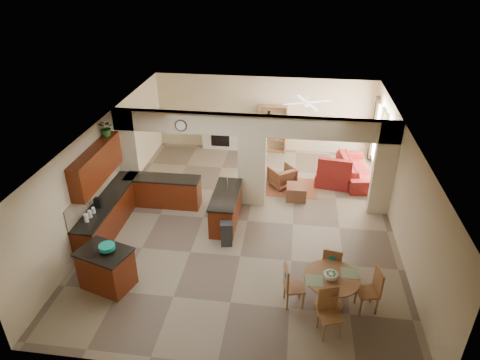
# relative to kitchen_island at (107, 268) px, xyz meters

# --- Properties ---
(floor) EXTENTS (10.00, 10.00, 0.00)m
(floor) POSITION_rel_kitchen_island_xyz_m (2.83, 3.02, -0.49)
(floor) COLOR #7F7158
(floor) RESTS_ON ground
(ceiling) EXTENTS (10.00, 10.00, 0.00)m
(ceiling) POSITION_rel_kitchen_island_xyz_m (2.83, 3.02, 2.31)
(ceiling) COLOR white
(ceiling) RESTS_ON wall_back
(wall_back) EXTENTS (8.00, 0.00, 8.00)m
(wall_back) POSITION_rel_kitchen_island_xyz_m (2.83, 8.02, 0.91)
(wall_back) COLOR beige
(wall_back) RESTS_ON floor
(wall_front) EXTENTS (8.00, 0.00, 8.00)m
(wall_front) POSITION_rel_kitchen_island_xyz_m (2.83, -1.98, 0.91)
(wall_front) COLOR beige
(wall_front) RESTS_ON floor
(wall_left) EXTENTS (0.00, 10.00, 10.00)m
(wall_left) POSITION_rel_kitchen_island_xyz_m (-1.17, 3.02, 0.91)
(wall_left) COLOR beige
(wall_left) RESTS_ON floor
(wall_right) EXTENTS (0.00, 10.00, 10.00)m
(wall_right) POSITION_rel_kitchen_island_xyz_m (6.83, 3.02, 0.91)
(wall_right) COLOR beige
(wall_right) RESTS_ON floor
(partition_left_pier) EXTENTS (0.60, 0.25, 2.80)m
(partition_left_pier) POSITION_rel_kitchen_island_xyz_m (-0.87, 4.02, 0.91)
(partition_left_pier) COLOR beige
(partition_left_pier) RESTS_ON floor
(partition_center_pier) EXTENTS (0.80, 0.25, 2.20)m
(partition_center_pier) POSITION_rel_kitchen_island_xyz_m (2.83, 4.02, 0.61)
(partition_center_pier) COLOR beige
(partition_center_pier) RESTS_ON floor
(partition_right_pier) EXTENTS (0.60, 0.25, 2.80)m
(partition_right_pier) POSITION_rel_kitchen_island_xyz_m (6.53, 4.02, 0.91)
(partition_right_pier) COLOR beige
(partition_right_pier) RESTS_ON floor
(partition_header) EXTENTS (8.00, 0.25, 0.60)m
(partition_header) POSITION_rel_kitchen_island_xyz_m (2.83, 4.02, 2.01)
(partition_header) COLOR beige
(partition_header) RESTS_ON partition_center_pier
(kitchen_counter) EXTENTS (2.52, 3.29, 1.48)m
(kitchen_counter) POSITION_rel_kitchen_island_xyz_m (-0.43, 2.77, -0.02)
(kitchen_counter) COLOR #451607
(kitchen_counter) RESTS_ON floor
(upper_cabinets) EXTENTS (0.35, 2.40, 0.90)m
(upper_cabinets) POSITION_rel_kitchen_island_xyz_m (-0.99, 2.22, 1.43)
(upper_cabinets) COLOR #451607
(upper_cabinets) RESTS_ON wall_left
(peninsula) EXTENTS (0.70, 1.85, 0.91)m
(peninsula) POSITION_rel_kitchen_island_xyz_m (2.23, 2.91, -0.03)
(peninsula) COLOR #451607
(peninsula) RESTS_ON floor
(wall_clock) EXTENTS (0.34, 0.03, 0.34)m
(wall_clock) POSITION_rel_kitchen_island_xyz_m (0.83, 3.87, 1.96)
(wall_clock) COLOR #452617
(wall_clock) RESTS_ON partition_header
(rug) EXTENTS (1.60, 1.30, 0.01)m
(rug) POSITION_rel_kitchen_island_xyz_m (4.03, 5.12, -0.48)
(rug) COLOR #9B5C38
(rug) RESTS_ON floor
(fireplace) EXTENTS (1.60, 0.35, 1.20)m
(fireplace) POSITION_rel_kitchen_island_xyz_m (1.23, 7.85, 0.13)
(fireplace) COLOR silver
(fireplace) RESTS_ON floor
(shelving_unit) EXTENTS (1.00, 0.32, 1.80)m
(shelving_unit) POSITION_rel_kitchen_island_xyz_m (3.18, 7.84, 0.41)
(shelving_unit) COLOR #966133
(shelving_unit) RESTS_ON floor
(window_a) EXTENTS (0.02, 0.90, 1.90)m
(window_a) POSITION_rel_kitchen_island_xyz_m (6.80, 5.32, 0.71)
(window_a) COLOR white
(window_a) RESTS_ON wall_right
(window_b) EXTENTS (0.02, 0.90, 1.90)m
(window_b) POSITION_rel_kitchen_island_xyz_m (6.80, 7.02, 0.71)
(window_b) COLOR white
(window_b) RESTS_ON wall_right
(glazed_door) EXTENTS (0.02, 0.70, 2.10)m
(glazed_door) POSITION_rel_kitchen_island_xyz_m (6.80, 6.17, 0.56)
(glazed_door) COLOR white
(glazed_door) RESTS_ON wall_right
(drape_a_left) EXTENTS (0.10, 0.28, 2.30)m
(drape_a_left) POSITION_rel_kitchen_island_xyz_m (6.76, 4.72, 0.71)
(drape_a_left) COLOR #46221C
(drape_a_left) RESTS_ON wall_right
(drape_a_right) EXTENTS (0.10, 0.28, 2.30)m
(drape_a_right) POSITION_rel_kitchen_island_xyz_m (6.76, 5.92, 0.71)
(drape_a_right) COLOR #46221C
(drape_a_right) RESTS_ON wall_right
(drape_b_left) EXTENTS (0.10, 0.28, 2.30)m
(drape_b_left) POSITION_rel_kitchen_island_xyz_m (6.76, 6.42, 0.71)
(drape_b_left) COLOR #46221C
(drape_b_left) RESTS_ON wall_right
(drape_b_right) EXTENTS (0.10, 0.28, 2.30)m
(drape_b_right) POSITION_rel_kitchen_island_xyz_m (6.76, 7.62, 0.71)
(drape_b_right) COLOR #46221C
(drape_b_right) RESTS_ON wall_right
(ceiling_fan) EXTENTS (1.00, 1.00, 0.10)m
(ceiling_fan) POSITION_rel_kitchen_island_xyz_m (4.33, 6.02, 2.07)
(ceiling_fan) COLOR white
(ceiling_fan) RESTS_ON ceiling
(kitchen_island) EXTENTS (1.31, 1.09, 0.97)m
(kitchen_island) POSITION_rel_kitchen_island_xyz_m (0.00, 0.00, 0.00)
(kitchen_island) COLOR #451607
(kitchen_island) RESTS_ON floor
(teal_bowl) EXTENTS (0.35, 0.35, 0.17)m
(teal_bowl) POSITION_rel_kitchen_island_xyz_m (0.10, 0.01, 0.57)
(teal_bowl) COLOR #148F7E
(teal_bowl) RESTS_ON kitchen_island
(trash_can) EXTENTS (0.33, 0.30, 0.62)m
(trash_can) POSITION_rel_kitchen_island_xyz_m (2.42, 1.87, -0.18)
(trash_can) COLOR #292A2C
(trash_can) RESTS_ON floor
(dining_table) EXTENTS (1.17, 1.17, 0.80)m
(dining_table) POSITION_rel_kitchen_island_xyz_m (4.95, 0.02, 0.04)
(dining_table) COLOR #966133
(dining_table) RESTS_ON floor
(fruit_bowl) EXTENTS (0.29, 0.29, 0.16)m
(fruit_bowl) POSITION_rel_kitchen_island_xyz_m (4.91, -0.04, 0.39)
(fruit_bowl) COLOR #59A122
(fruit_bowl) RESTS_ON dining_table
(sofa) EXTENTS (2.46, 1.23, 0.69)m
(sofa) POSITION_rel_kitchen_island_xyz_m (6.13, 6.03, -0.14)
(sofa) COLOR maroon
(sofa) RESTS_ON floor
(chaise) EXTENTS (1.16, 1.00, 0.42)m
(chaise) POSITION_rel_kitchen_island_xyz_m (5.31, 5.51, -0.28)
(chaise) COLOR maroon
(chaise) RESTS_ON floor
(armchair) EXTENTS (1.01, 1.01, 0.67)m
(armchair) POSITION_rel_kitchen_island_xyz_m (3.69, 5.20, -0.15)
(armchair) COLOR maroon
(armchair) RESTS_ON floor
(ottoman) EXTENTS (0.61, 0.61, 0.44)m
(ottoman) POSITION_rel_kitchen_island_xyz_m (4.17, 4.46, -0.27)
(ottoman) COLOR maroon
(ottoman) RESTS_ON floor
(plant) EXTENTS (0.46, 0.42, 0.45)m
(plant) POSITION_rel_kitchen_island_xyz_m (-0.99, 3.08, 2.11)
(plant) COLOR #1E5516
(plant) RESTS_ON upper_cabinets
(chair_north) EXTENTS (0.49, 0.49, 1.02)m
(chair_north) POSITION_rel_kitchen_island_xyz_m (5.01, 0.71, 0.07)
(chair_north) COLOR #966133
(chair_north) RESTS_ON floor
(chair_east) EXTENTS (0.50, 0.50, 1.02)m
(chair_east) POSITION_rel_kitchen_island_xyz_m (5.80, 0.06, 0.07)
(chair_east) COLOR #966133
(chair_east) RESTS_ON floor
(chair_south) EXTENTS (0.53, 0.53, 1.02)m
(chair_south) POSITION_rel_kitchen_island_xyz_m (4.88, -0.66, 0.07)
(chair_south) COLOR #966133
(chair_south) RESTS_ON floor
(chair_west) EXTENTS (0.50, 0.50, 1.02)m
(chair_west) POSITION_rel_kitchen_island_xyz_m (4.11, -0.03, 0.07)
(chair_west) COLOR #966133
(chair_west) RESTS_ON floor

